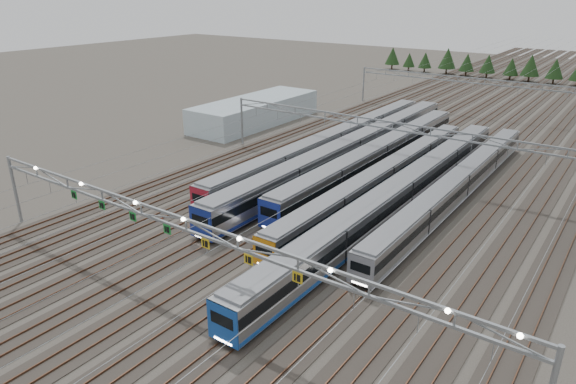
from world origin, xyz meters
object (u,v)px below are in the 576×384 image
Objects in this scene: train_a at (333,143)px; gantry_near at (185,227)px; train_f at (458,185)px; train_b at (351,150)px; west_shed at (256,111)px; train_c at (377,156)px; gantry_far at (484,86)px; train_e at (400,194)px; gantry_mid at (392,132)px; train_d at (384,177)px.

train_a is 1.07× the size of gantry_near.
train_b is at bearing 166.20° from train_f.
west_shed is at bearing 156.85° from train_b.
west_shed is at bearing 159.69° from train_c.
train_f is (22.50, -6.57, -0.22)m from train_a.
gantry_near reaches higher than train_a.
west_shed is at bearing -137.48° from gantry_far.
train_c is (9.00, -2.18, 0.03)m from train_a.
train_e is 13.95m from gantry_mid.
gantry_far reaches higher than west_shed.
train_f is at bearing 16.92° from train_d.
train_e reaches higher than train_d.
gantry_far reaches higher than train_a.
gantry_far reaches higher than train_f.
west_shed is (-46.48, 16.59, 0.41)m from train_f.
train_a reaches higher than train_d.
train_c is at bearing 93.10° from gantry_near.
train_c is 1.77× the size of west_shed.
train_d is at bearing 132.91° from train_e.
train_c is at bearing 161.99° from train_f.
train_c is at bearing 122.27° from train_d.
train_c is 14.20m from train_f.
gantry_far is (11.25, 42.32, 4.16)m from train_a.
train_e is at bearing -38.18° from train_a.
gantry_near is at bearing -56.34° from west_shed.
train_b reaches higher than train_e.
west_shed is (-28.48, 12.17, 0.09)m from train_b.
train_b is at bearing 175.53° from gantry_mid.
train_a is 0.93× the size of train_b.
gantry_near is (6.70, -40.65, 4.77)m from train_b.
gantry_near reaches higher than train_d.
west_shed is at bearing 160.17° from gantry_mid.
gantry_far is at bearing 75.11° from train_a.
gantry_far is at bearing 89.97° from gantry_near.
train_f is at bearing 72.68° from gantry_near.
train_b is 1.15× the size of gantry_far.
gantry_far reaches higher than train_c.
train_a is at bearing 145.41° from train_d.
gantry_mid is at bearing -19.83° from west_shed.
west_shed reaches higher than train_b.
gantry_mid is at bearing 160.91° from train_f.
train_f is 49.35m from west_shed.
gantry_far is (0.00, 45.00, 0.00)m from gantry_mid.
train_b is 18.06m from train_e.
train_c is 35.16m from west_shed.
train_d is 51.86m from gantry_far.
gantry_mid is (-11.25, 3.89, 4.39)m from train_f.
west_shed is at bearing 160.35° from train_f.
train_a is 1.07× the size of gantry_far.
gantry_far is at bearing 92.50° from train_d.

